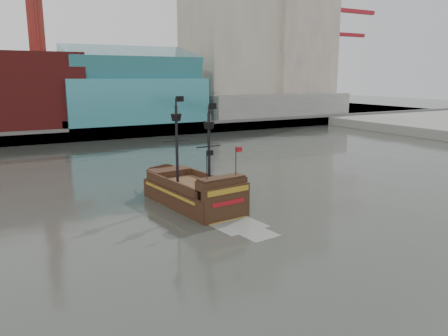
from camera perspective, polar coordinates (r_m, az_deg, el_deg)
ground at (r=33.79m, az=7.91°, el=-9.92°), size 400.00×400.00×0.00m
promenade_far at (r=119.10m, az=-19.56°, el=5.69°), size 220.00×60.00×2.00m
seawall at (r=90.25m, az=-16.45°, el=4.30°), size 220.00×1.00×2.60m
skyline at (r=112.86m, az=-17.04°, el=17.55°), size 149.00×45.00×62.00m
crane_a at (r=144.98m, az=14.03°, el=14.19°), size 22.50×4.00×32.25m
crane_b at (r=158.72m, az=14.08°, el=12.68°), size 19.10×4.00×26.25m
pirate_ship at (r=43.09m, az=-4.00°, el=-3.55°), size 6.27×15.64×11.39m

